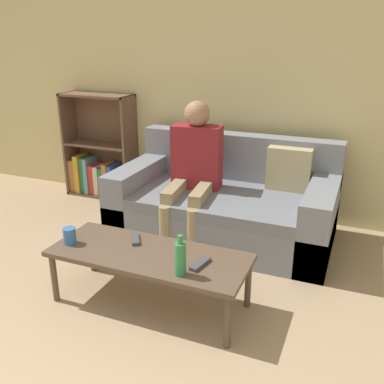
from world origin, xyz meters
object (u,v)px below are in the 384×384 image
object	(u,v)px
bookshelf	(99,158)
tv_remote_0	(135,239)
couch	(226,205)
cup_near	(70,236)
bottle	(180,258)
coffee_table	(149,258)
tv_remote_1	(200,264)
person_adult	(194,161)

from	to	relation	value
bookshelf	tv_remote_0	world-z (taller)	bookshelf
couch	cup_near	distance (m)	1.41
bookshelf	bottle	size ratio (longest dim) A/B	4.42
couch	cup_near	bearing A→B (deg)	-117.53
cup_near	tv_remote_0	bearing A→B (deg)	28.50
coffee_table	couch	bearing A→B (deg)	84.22
tv_remote_1	bottle	world-z (taller)	bottle
cup_near	tv_remote_0	xyz separation A→B (m)	(0.37, 0.20, -0.04)
couch	coffee_table	bearing A→B (deg)	-95.78
person_adult	tv_remote_1	distance (m)	1.24
couch	tv_remote_1	world-z (taller)	couch
coffee_table	tv_remote_0	distance (m)	0.21
coffee_table	cup_near	xyz separation A→B (m)	(-0.53, -0.08, 0.09)
couch	bookshelf	distance (m)	1.63
cup_near	bookshelf	bearing A→B (deg)	118.50
bookshelf	coffee_table	bearing A→B (deg)	-47.96
bookshelf	tv_remote_1	world-z (taller)	bookshelf
couch	bottle	size ratio (longest dim) A/B	7.38
coffee_table	person_adult	bearing A→B (deg)	97.36
coffee_table	bottle	world-z (taller)	bottle
coffee_table	person_adult	world-z (taller)	person_adult
couch	bookshelf	size ratio (longest dim) A/B	1.67
person_adult	cup_near	bearing A→B (deg)	-114.93
coffee_table	tv_remote_1	bearing A→B (deg)	-3.48
cup_near	bottle	bearing A→B (deg)	-5.45
bookshelf	person_adult	size ratio (longest dim) A/B	0.95
bookshelf	person_adult	distance (m)	1.43
couch	tv_remote_0	size ratio (longest dim) A/B	10.65
person_adult	cup_near	distance (m)	1.25
tv_remote_0	coffee_table	bearing A→B (deg)	-69.26
couch	person_adult	size ratio (longest dim) A/B	1.58
bookshelf	tv_remote_1	xyz separation A→B (m)	(1.79, -1.62, -0.02)
tv_remote_1	bottle	bearing A→B (deg)	-104.89
coffee_table	bottle	distance (m)	0.35
coffee_table	tv_remote_1	distance (m)	0.35
bookshelf	person_adult	world-z (taller)	person_adult
tv_remote_0	bottle	size ratio (longest dim) A/B	0.69
cup_near	bottle	size ratio (longest dim) A/B	0.44
couch	tv_remote_0	bearing A→B (deg)	-105.12
couch	bottle	xyz separation A→B (m)	(0.17, -1.32, 0.20)
coffee_table	bookshelf	bearing A→B (deg)	132.04
bookshelf	cup_near	size ratio (longest dim) A/B	10.04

